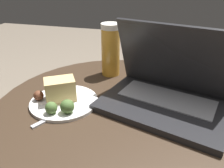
{
  "coord_description": "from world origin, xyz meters",
  "views": [
    {
      "loc": [
        0.12,
        -0.51,
        0.85
      ],
      "look_at": [
        -0.02,
        -0.01,
        0.59
      ],
      "focal_mm": 35.0,
      "sensor_mm": 36.0,
      "label": 1
    }
  ],
  "objects": [
    {
      "name": "beer_glass",
      "position": [
        -0.09,
        0.2,
        0.61
      ],
      "size": [
        0.07,
        0.07,
        0.18
      ],
      "color": "gold",
      "rests_on": "table"
    },
    {
      "name": "table",
      "position": [
        0.0,
        0.0,
        0.4
      ],
      "size": [
        0.72,
        0.72,
        0.52
      ],
      "color": "black",
      "rests_on": "ground_plane"
    },
    {
      "name": "laptop",
      "position": [
        0.12,
        0.03,
        0.57
      ],
      "size": [
        0.38,
        0.3,
        0.23
      ],
      "color": "#232326",
      "rests_on": "table"
    },
    {
      "name": "fork",
      "position": [
        -0.13,
        -0.07,
        0.52
      ],
      "size": [
        0.1,
        0.17,
        0.0
      ],
      "color": "#B2B2B7",
      "rests_on": "table"
    },
    {
      "name": "snack_plate",
      "position": [
        -0.16,
        -0.04,
        0.54
      ],
      "size": [
        0.19,
        0.19,
        0.07
      ],
      "color": "white",
      "rests_on": "table"
    }
  ]
}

